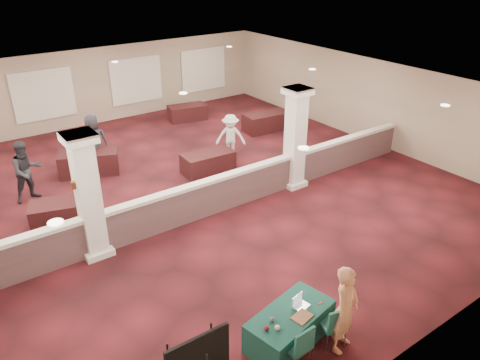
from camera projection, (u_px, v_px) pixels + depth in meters
ground at (189, 192)px, 14.65m from camera, size 16.00×16.00×0.00m
wall_back at (92, 87)px, 19.77m from camera, size 16.00×0.04×3.20m
wall_front at (415, 286)px, 8.12m from camera, size 16.00×0.04×3.20m
wall_right at (366, 100)px, 18.11m from camera, size 0.04×16.00×3.20m
ceiling at (183, 93)px, 13.23m from camera, size 16.00×16.00×0.02m
partition_wall at (214, 195)px, 13.31m from camera, size 15.60×0.28×1.10m
column_left at (88, 196)px, 11.01m from camera, size 0.72×0.72×3.20m
column_right at (295, 137)px, 14.40m from camera, size 0.72×0.72×3.20m
sconce_left at (74, 185)px, 10.70m from camera, size 0.12×0.12×0.18m
sconce_right at (98, 179)px, 10.99m from camera, size 0.12×0.12×0.18m
near_table at (290, 326)px, 8.99m from camera, size 1.92×1.22×0.68m
conf_chair_main at (335, 323)px, 8.78m from camera, size 0.59×0.59×0.94m
conf_chair_side at (299, 344)px, 8.29m from camera, size 0.49×0.49×0.96m
woman at (345, 309)px, 8.59m from camera, size 0.77×0.64×1.82m
far_table_front_left at (64, 213)px, 12.82m from camera, size 1.89×1.31×0.70m
far_table_front_center at (208, 162)px, 15.84m from camera, size 1.78×0.95×0.70m
far_table_front_right at (265, 122)px, 19.51m from camera, size 1.89×1.06×0.74m
far_table_back_center at (89, 162)px, 15.77m from camera, size 2.14×1.60×0.78m
far_table_back_right at (187, 113)px, 20.71m from camera, size 1.77×1.13×0.66m
attendee_a at (27, 171)px, 13.86m from camera, size 0.98×0.66×1.88m
attendee_b at (231, 137)px, 16.69m from camera, size 1.14×1.00×1.65m
attendee_c at (298, 118)px, 18.42m from camera, size 1.12×0.91×1.73m
attendee_d at (94, 142)px, 15.92m from camera, size 1.06×0.81×1.91m
laptop_base at (301, 306)px, 8.99m from camera, size 0.34×0.27×0.02m
laptop_screen at (297, 299)px, 9.00m from camera, size 0.30×0.07×0.21m
screen_glow at (297, 300)px, 9.00m from camera, size 0.28×0.06×0.18m
knitting at (302, 317)px, 8.72m from camera, size 0.42×0.35×0.03m
yarn_cream at (277, 328)px, 8.42m from camera, size 0.10×0.10×0.10m
yarn_red at (266, 328)px, 8.41m from camera, size 0.09×0.09×0.09m
yarn_grey at (272, 320)px, 8.61m from camera, size 0.10×0.10×0.10m
scissors at (320, 303)px, 9.07m from camera, size 0.12×0.05×0.01m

